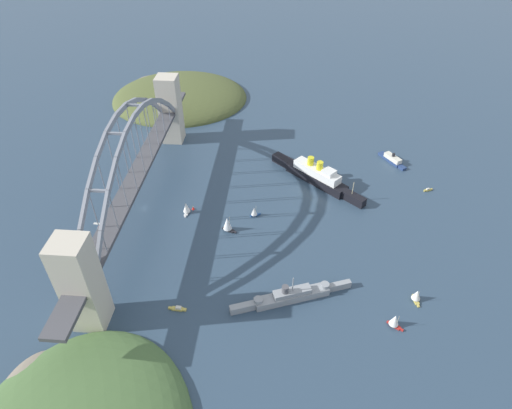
% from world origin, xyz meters
% --- Properties ---
extents(ground_plane, '(1400.00, 1400.00, 0.00)m').
position_xyz_m(ground_plane, '(0.00, 0.00, 0.00)').
color(ground_plane, '#2D4256').
extents(harbor_arch_bridge, '(253.99, 16.84, 73.07)m').
position_xyz_m(harbor_arch_bridge, '(-0.00, 0.00, 30.36)').
color(harbor_arch_bridge, beige).
rests_on(harbor_arch_bridge, ground).
extents(headland_west_shore, '(127.08, 136.41, 28.26)m').
position_xyz_m(headland_west_shore, '(-178.65, -14.77, 0.00)').
color(headland_west_shore, '#4C562D').
rests_on(headland_west_shore, ground).
extents(ocean_liner, '(62.13, 69.42, 18.81)m').
position_xyz_m(ocean_liner, '(-41.20, 121.47, 5.79)').
color(ocean_liner, black).
rests_on(ocean_liner, ground).
extents(naval_cruiser, '(27.67, 67.62, 17.51)m').
position_xyz_m(naval_cruiser, '(72.88, 104.28, 3.21)').
color(naval_cruiser, gray).
rests_on(naval_cruiser, ground).
extents(harbor_ferry_steamer, '(26.05, 19.47, 7.91)m').
position_xyz_m(harbor_ferry_steamer, '(-73.59, 184.02, 2.41)').
color(harbor_ferry_steamer, navy).
rests_on(harbor_ferry_steamer, ground).
extents(seaplane_taxiing_near_bridge, '(7.24, 9.24, 4.88)m').
position_xyz_m(seaplane_taxiing_near_bridge, '(21.99, -22.71, 1.97)').
color(seaplane_taxiing_near_bridge, '#B7B7B2').
rests_on(seaplane_taxiing_near_bridge, ground).
extents(small_boat_0, '(5.60, 7.22, 8.58)m').
position_xyz_m(small_boat_0, '(2.57, 78.10, 4.04)').
color(small_boat_0, '#234C8C').
rests_on(small_boat_0, ground).
extents(small_boat_1, '(8.99, 5.22, 9.49)m').
position_xyz_m(small_boat_1, '(2.78, 31.15, 4.37)').
color(small_boat_1, silver).
rests_on(small_boat_1, ground).
extents(small_boat_2, '(7.55, 10.16, 12.52)m').
position_xyz_m(small_boat_2, '(18.70, 61.84, 5.78)').
color(small_boat_2, black).
rests_on(small_boat_2, ground).
extents(small_boat_3, '(8.94, 5.55, 8.74)m').
position_xyz_m(small_boat_3, '(67.84, 173.65, 4.07)').
color(small_boat_3, gold).
rests_on(small_boat_3, ground).
extents(small_boat_4, '(2.74, 10.11, 2.37)m').
position_xyz_m(small_boat_4, '(84.73, 42.90, 0.85)').
color(small_boat_4, gold).
rests_on(small_boat_4, ground).
extents(small_boat_5, '(3.48, 6.93, 2.24)m').
position_xyz_m(small_boat_5, '(-36.07, 204.15, 0.83)').
color(small_boat_5, gold).
rests_on(small_boat_5, ground).
extents(small_boat_6, '(7.22, 8.47, 9.56)m').
position_xyz_m(small_boat_6, '(86.08, 158.52, 4.49)').
color(small_boat_6, '#B2231E').
rests_on(small_boat_6, ground).
extents(channel_marker_buoy, '(2.20, 2.20, 2.75)m').
position_xyz_m(channel_marker_buoy, '(-1.17, 34.81, 1.12)').
color(channel_marker_buoy, red).
rests_on(channel_marker_buoy, ground).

